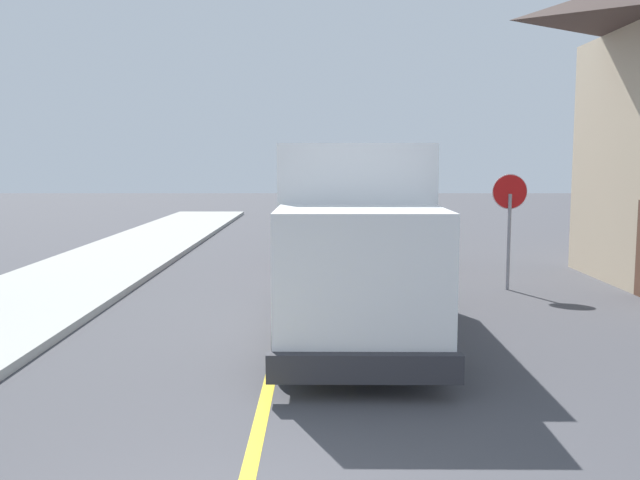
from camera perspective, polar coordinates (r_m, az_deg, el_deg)
The scene contains 7 objects.
centre_line_yellow at distance 14.96m, azimuth -2.86°, elevation -4.79°, with size 0.16×56.00×0.01m, color gold.
box_truck at distance 12.11m, azimuth 2.45°, elevation 0.98°, with size 2.46×7.20×3.20m.
parked_car_near at distance 19.70m, azimuth 3.31°, elevation 0.25°, with size 1.82×4.41×1.67m.
parked_car_mid at distance 26.52m, azimuth 3.36°, elevation 1.85°, with size 1.83×4.41×1.67m.
parked_car_far at distance 33.04m, azimuth 1.73°, elevation 2.77°, with size 1.94×4.45×1.67m.
parked_car_furthest at distance 39.58m, azimuth 1.81°, elevation 3.38°, with size 1.95×4.46×1.67m.
stop_sign at distance 16.27m, azimuth 15.09°, elevation 2.48°, with size 0.80×0.10×2.65m.
Camera 1 is at (0.67, -4.66, 2.92)m, focal length 38.78 mm.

